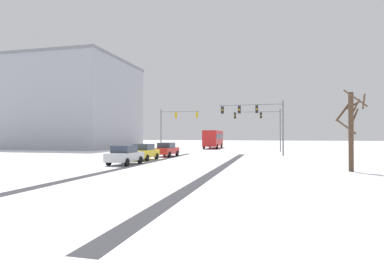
{
  "coord_description": "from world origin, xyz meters",
  "views": [
    {
      "loc": [
        7.57,
        -7.27,
        2.46
      ],
      "look_at": [
        0.0,
        22.87,
        2.8
      ],
      "focal_mm": 29.64,
      "sensor_mm": 36.0,
      "label": 1
    }
  ],
  "objects_px": {
    "car_yellow_cab_second": "(144,152)",
    "office_building_far_left_block": "(71,105)",
    "car_red_lead": "(167,150)",
    "car_silver_third": "(125,155)",
    "traffic_signal_far_left": "(174,121)",
    "traffic_signal_far_right": "(263,121)",
    "traffic_signal_near_right": "(256,115)",
    "bus_oncoming": "(213,138)",
    "bare_tree_sidewalk_mid": "(351,127)"
  },
  "relations": [
    {
      "from": "car_yellow_cab_second",
      "to": "office_building_far_left_block",
      "type": "height_order",
      "value": "office_building_far_left_block"
    },
    {
      "from": "car_red_lead",
      "to": "car_silver_third",
      "type": "relative_size",
      "value": 1.01
    },
    {
      "from": "office_building_far_left_block",
      "to": "traffic_signal_far_left",
      "type": "bearing_deg",
      "value": -20.27
    },
    {
      "from": "traffic_signal_far_right",
      "to": "office_building_far_left_block",
      "type": "height_order",
      "value": "office_building_far_left_block"
    },
    {
      "from": "traffic_signal_near_right",
      "to": "bus_oncoming",
      "type": "bearing_deg",
      "value": 112.51
    },
    {
      "from": "traffic_signal_far_right",
      "to": "bare_tree_sidewalk_mid",
      "type": "bearing_deg",
      "value": -76.02
    },
    {
      "from": "car_red_lead",
      "to": "car_silver_third",
      "type": "height_order",
      "value": "same"
    },
    {
      "from": "traffic_signal_far_left",
      "to": "car_yellow_cab_second",
      "type": "xyz_separation_m",
      "value": [
        2.09,
        -16.66,
        -3.82
      ]
    },
    {
      "from": "traffic_signal_near_right",
      "to": "bus_oncoming",
      "type": "height_order",
      "value": "traffic_signal_near_right"
    },
    {
      "from": "traffic_signal_far_left",
      "to": "traffic_signal_far_right",
      "type": "xyz_separation_m",
      "value": [
        13.17,
        3.64,
        0.05
      ]
    },
    {
      "from": "traffic_signal_near_right",
      "to": "car_red_lead",
      "type": "distance_m",
      "value": 11.31
    },
    {
      "from": "car_yellow_cab_second",
      "to": "bare_tree_sidewalk_mid",
      "type": "bearing_deg",
      "value": -18.45
    },
    {
      "from": "traffic_signal_near_right",
      "to": "traffic_signal_far_right",
      "type": "distance_m",
      "value": 11.76
    },
    {
      "from": "car_yellow_cab_second",
      "to": "traffic_signal_far_right",
      "type": "bearing_deg",
      "value": 61.37
    },
    {
      "from": "traffic_signal_far_left",
      "to": "car_silver_third",
      "type": "distance_m",
      "value": 22.03
    },
    {
      "from": "car_silver_third",
      "to": "office_building_far_left_block",
      "type": "distance_m",
      "value": 41.19
    },
    {
      "from": "bus_oncoming",
      "to": "office_building_far_left_block",
      "type": "bearing_deg",
      "value": -169.86
    },
    {
      "from": "car_red_lead",
      "to": "traffic_signal_near_right",
      "type": "bearing_deg",
      "value": 15.56
    },
    {
      "from": "traffic_signal_near_right",
      "to": "bus_oncoming",
      "type": "distance_m",
      "value": 23.99
    },
    {
      "from": "traffic_signal_far_left",
      "to": "traffic_signal_near_right",
      "type": "height_order",
      "value": "same"
    },
    {
      "from": "traffic_signal_near_right",
      "to": "bare_tree_sidewalk_mid",
      "type": "relative_size",
      "value": 1.37
    },
    {
      "from": "bus_oncoming",
      "to": "car_yellow_cab_second",
      "type": "bearing_deg",
      "value": -92.78
    },
    {
      "from": "traffic_signal_far_left",
      "to": "traffic_signal_far_right",
      "type": "relative_size",
      "value": 0.89
    },
    {
      "from": "traffic_signal_near_right",
      "to": "car_yellow_cab_second",
      "type": "relative_size",
      "value": 1.83
    },
    {
      "from": "car_yellow_cab_second",
      "to": "traffic_signal_far_left",
      "type": "bearing_deg",
      "value": 97.14
    },
    {
      "from": "traffic_signal_near_right",
      "to": "car_red_lead",
      "type": "xyz_separation_m",
      "value": [
        -10.18,
        -2.83,
        -4.02
      ]
    },
    {
      "from": "car_yellow_cab_second",
      "to": "office_building_far_left_block",
      "type": "xyz_separation_m",
      "value": [
        -26.29,
        25.6,
        7.7
      ]
    },
    {
      "from": "bare_tree_sidewalk_mid",
      "to": "traffic_signal_near_right",
      "type": "bearing_deg",
      "value": 115.87
    },
    {
      "from": "car_silver_third",
      "to": "traffic_signal_far_right",
      "type": "bearing_deg",
      "value": 66.83
    },
    {
      "from": "traffic_signal_near_right",
      "to": "car_silver_third",
      "type": "xyz_separation_m",
      "value": [
        -10.31,
        -13.46,
        -4.02
      ]
    },
    {
      "from": "car_red_lead",
      "to": "bare_tree_sidewalk_mid",
      "type": "xyz_separation_m",
      "value": [
        17.18,
        -11.6,
        2.21
      ]
    },
    {
      "from": "traffic_signal_far_right",
      "to": "car_yellow_cab_second",
      "type": "relative_size",
      "value": 1.77
    },
    {
      "from": "car_yellow_cab_second",
      "to": "bare_tree_sidewalk_mid",
      "type": "height_order",
      "value": "bare_tree_sidewalk_mid"
    },
    {
      "from": "traffic_signal_far_left",
      "to": "car_yellow_cab_second",
      "type": "height_order",
      "value": "traffic_signal_far_left"
    },
    {
      "from": "traffic_signal_far_right",
      "to": "bare_tree_sidewalk_mid",
      "type": "relative_size",
      "value": 1.32
    },
    {
      "from": "car_yellow_cab_second",
      "to": "car_silver_third",
      "type": "bearing_deg",
      "value": -86.56
    },
    {
      "from": "traffic_signal_far_left",
      "to": "bare_tree_sidewalk_mid",
      "type": "xyz_separation_m",
      "value": [
        19.69,
        -22.54,
        -1.61
      ]
    },
    {
      "from": "car_yellow_cab_second",
      "to": "car_red_lead",
      "type": "bearing_deg",
      "value": 85.74
    },
    {
      "from": "car_silver_third",
      "to": "bus_oncoming",
      "type": "xyz_separation_m",
      "value": [
        1.19,
        35.47,
        1.18
      ]
    },
    {
      "from": "traffic_signal_far_left",
      "to": "car_yellow_cab_second",
      "type": "distance_m",
      "value": 17.22
    },
    {
      "from": "traffic_signal_near_right",
      "to": "car_red_lead",
      "type": "relative_size",
      "value": 1.8
    },
    {
      "from": "office_building_far_left_block",
      "to": "traffic_signal_far_right",
      "type": "bearing_deg",
      "value": -8.06
    },
    {
      "from": "car_silver_third",
      "to": "bare_tree_sidewalk_mid",
      "type": "relative_size",
      "value": 0.75
    },
    {
      "from": "traffic_signal_near_right",
      "to": "traffic_signal_far_right",
      "type": "bearing_deg",
      "value": 87.67
    },
    {
      "from": "traffic_signal_near_right",
      "to": "bare_tree_sidewalk_mid",
      "type": "height_order",
      "value": "traffic_signal_near_right"
    },
    {
      "from": "traffic_signal_far_left",
      "to": "office_building_far_left_block",
      "type": "xyz_separation_m",
      "value": [
        -24.2,
        8.94,
        3.87
      ]
    },
    {
      "from": "traffic_signal_far_right",
      "to": "bare_tree_sidewalk_mid",
      "type": "height_order",
      "value": "traffic_signal_far_right"
    },
    {
      "from": "traffic_signal_far_left",
      "to": "traffic_signal_far_right",
      "type": "bearing_deg",
      "value": 15.47
    },
    {
      "from": "car_silver_third",
      "to": "car_yellow_cab_second",
      "type": "bearing_deg",
      "value": 93.44
    },
    {
      "from": "car_silver_third",
      "to": "office_building_far_left_block",
      "type": "relative_size",
      "value": 0.18
    }
  ]
}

